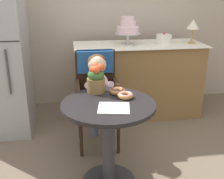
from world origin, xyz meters
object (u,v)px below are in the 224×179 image
at_px(table_lamp, 193,25).
at_px(flower_vase, 96,79).
at_px(cafe_table, 108,128).
at_px(wicker_chair, 96,83).
at_px(seated_child, 98,85).
at_px(round_layer_cake, 164,39).
at_px(tiered_cake_stand, 128,28).
at_px(donut_front, 118,91).
at_px(donut_mid, 125,95).

bearing_deg(table_lamp, flower_vase, -140.91).
bearing_deg(table_lamp, cafe_table, -133.25).
xyz_separation_m(wicker_chair, seated_child, (0.00, -0.16, 0.04)).
distance_m(round_layer_cake, table_lamp, 0.38).
bearing_deg(tiered_cake_stand, donut_front, -105.22).
height_order(seated_child, flower_vase, flower_vase).
xyz_separation_m(seated_child, tiered_cake_stand, (0.43, 0.76, 0.42)).
bearing_deg(donut_mid, wicker_chair, 105.96).
height_order(round_layer_cake, table_lamp, table_lamp).
bearing_deg(donut_mid, flower_vase, 143.52).
relative_size(donut_mid, flower_vase, 0.53).
bearing_deg(flower_vase, seated_child, 82.21).
bearing_deg(wicker_chair, tiered_cake_stand, 47.90).
bearing_deg(flower_vase, wicker_chair, 84.88).
height_order(cafe_table, wicker_chair, wicker_chair).
bearing_deg(donut_mid, tiered_cake_stand, 78.01).
relative_size(cafe_table, seated_child, 0.99).
height_order(tiered_cake_stand, round_layer_cake, tiered_cake_stand).
xyz_separation_m(donut_front, round_layer_cake, (0.74, 1.10, 0.21)).
distance_m(cafe_table, wicker_chair, 0.71).
relative_size(seated_child, donut_mid, 5.68).
relative_size(wicker_chair, donut_front, 7.21).
xyz_separation_m(donut_mid, flower_vase, (-0.22, 0.16, 0.09)).
xyz_separation_m(donut_front, donut_mid, (0.05, -0.10, -0.00)).
distance_m(donut_front, flower_vase, 0.20).
distance_m(cafe_table, table_lamp, 1.83).
xyz_separation_m(cafe_table, round_layer_cake, (0.85, 1.29, 0.45)).
relative_size(seated_child, round_layer_cake, 3.99).
bearing_deg(cafe_table, donut_mid, 29.30).
relative_size(cafe_table, flower_vase, 2.97).
bearing_deg(donut_mid, table_lamp, 48.60).
relative_size(cafe_table, donut_mid, 5.63).
height_order(cafe_table, flower_vase, flower_vase).
bearing_deg(round_layer_cake, wicker_chair, -145.75).
relative_size(wicker_chair, seated_child, 1.31).
bearing_deg(round_layer_cake, flower_vase, -131.12).
xyz_separation_m(wicker_chair, donut_front, (0.13, -0.51, 0.11)).
xyz_separation_m(seated_child, donut_mid, (0.17, -0.46, 0.06)).
relative_size(seated_child, donut_front, 5.49).
bearing_deg(round_layer_cake, donut_front, -123.95).
bearing_deg(donut_front, seated_child, 110.08).
bearing_deg(donut_mid, seated_child, 110.99).
relative_size(cafe_table, wicker_chair, 0.75).
bearing_deg(seated_child, round_layer_cake, 40.67).
distance_m(flower_vase, round_layer_cake, 1.39).
xyz_separation_m(donut_front, flower_vase, (-0.17, 0.06, 0.09)).
bearing_deg(cafe_table, seated_child, 92.91).
xyz_separation_m(cafe_table, wicker_chair, (-0.03, 0.69, 0.13)).
distance_m(wicker_chair, round_layer_cake, 1.10).
distance_m(seated_child, round_layer_cake, 1.18).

